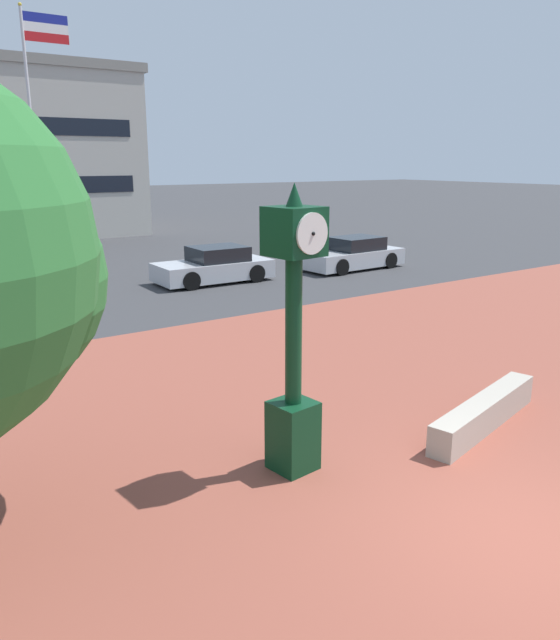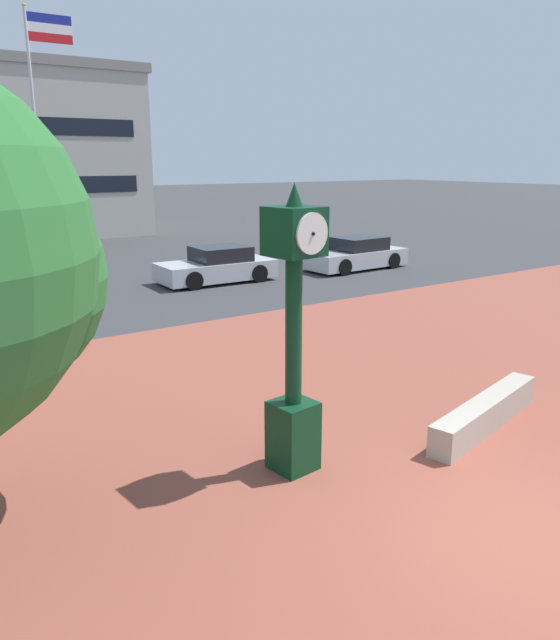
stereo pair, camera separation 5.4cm
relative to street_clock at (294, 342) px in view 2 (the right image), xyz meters
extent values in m
plane|color=#38383A|center=(1.30, -2.87, -1.89)|extent=(200.00, 200.00, 0.00)
cube|color=brown|center=(1.30, 0.60, -1.89)|extent=(44.00, 14.95, 0.01)
cube|color=#ADA393|center=(3.42, -0.65, -1.64)|extent=(3.20, 1.17, 0.50)
cube|color=#0C381E|center=(0.00, 0.00, -1.39)|extent=(0.64, 0.64, 1.01)
cylinder|color=#0C381E|center=(0.00, 0.00, 0.15)|extent=(0.23, 0.23, 2.05)
cube|color=#0C381E|center=(0.00, 0.00, 1.49)|extent=(0.71, 0.71, 0.64)
cylinder|color=white|center=(-0.04, 0.33, 1.49)|extent=(0.53, 0.09, 0.53)
sphere|color=black|center=(-0.04, 0.35, 1.49)|extent=(0.05, 0.05, 0.05)
cylinder|color=white|center=(0.04, -0.33, 1.49)|extent=(0.53, 0.09, 0.53)
sphere|color=black|center=(0.04, -0.35, 1.49)|extent=(0.05, 0.05, 0.05)
cone|color=#0C381E|center=(0.00, 0.00, 1.96)|extent=(0.22, 0.22, 0.30)
cube|color=#B7BABF|center=(11.73, 12.21, -1.45)|extent=(4.41, 1.99, 0.64)
cube|color=black|center=(11.94, 12.22, -0.89)|extent=(2.06, 1.63, 0.56)
cylinder|color=black|center=(10.42, 11.31, -1.57)|extent=(0.65, 0.25, 0.64)
cylinder|color=black|center=(10.35, 12.99, -1.57)|extent=(0.65, 0.25, 0.64)
cylinder|color=black|center=(13.11, 11.42, -1.57)|extent=(0.65, 0.25, 0.64)
cylinder|color=black|center=(13.04, 13.10, -1.57)|extent=(0.65, 0.25, 0.64)
cube|color=#B7BABF|center=(5.74, 12.90, -1.45)|extent=(4.20, 1.94, 0.64)
cube|color=black|center=(5.95, 12.90, -0.89)|extent=(1.95, 1.63, 0.56)
cylinder|color=black|center=(4.43, 12.07, -1.57)|extent=(0.64, 0.23, 0.64)
cylinder|color=black|center=(4.47, 13.79, -1.57)|extent=(0.64, 0.23, 0.64)
cylinder|color=black|center=(7.01, 12.01, -1.57)|extent=(0.64, 0.23, 0.64)
cylinder|color=black|center=(7.05, 13.74, -1.57)|extent=(0.64, 0.23, 0.64)
cylinder|color=silver|center=(1.64, 19.96, 3.06)|extent=(0.12, 0.12, 9.90)
sphere|color=gold|center=(1.64, 19.96, 8.07)|extent=(0.14, 0.14, 0.14)
cube|color=navy|center=(2.54, 19.96, 7.69)|extent=(1.68, 0.02, 0.35)
cube|color=white|center=(2.54, 19.96, 7.34)|extent=(1.68, 0.02, 0.35)
cube|color=red|center=(2.54, 19.96, 6.99)|extent=(1.68, 0.02, 0.35)
camera|label=1|loc=(-4.68, -6.47, 2.38)|focal=34.50mm
camera|label=2|loc=(-4.64, -6.50, 2.38)|focal=34.50mm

